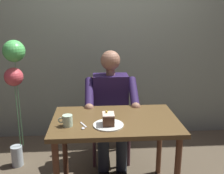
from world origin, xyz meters
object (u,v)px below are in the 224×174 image
(cake_slice, at_px, (108,119))
(balloon_display, at_px, (14,79))
(coffee_cup, at_px, (67,120))
(seated_person, at_px, (111,108))
(chair, at_px, (110,114))
(dining_table, at_px, (115,129))
(dessert_spoon, at_px, (83,127))

(cake_slice, relative_size, balloon_display, 0.09)
(coffee_cup, xyz_separation_m, balloon_display, (0.57, -0.64, 0.19))
(cake_slice, bearing_deg, coffee_cup, -3.04)
(seated_person, xyz_separation_m, cake_slice, (0.06, 0.64, 0.14))
(cake_slice, relative_size, coffee_cup, 1.01)
(chair, xyz_separation_m, cake_slice, (0.06, 0.82, 0.28))
(dining_table, relative_size, seated_person, 0.87)
(dining_table, xyz_separation_m, chair, (0.00, -0.69, -0.13))
(chair, relative_size, cake_slice, 7.77)
(coffee_cup, bearing_deg, dessert_spoon, 165.51)
(dining_table, height_order, chair, chair)
(dessert_spoon, bearing_deg, balloon_display, -44.30)
(chair, bearing_deg, cake_slice, 85.52)
(chair, relative_size, balloon_display, 0.67)
(chair, height_order, dessert_spoon, chair)
(coffee_cup, relative_size, dessert_spoon, 0.81)
(dining_table, bearing_deg, balloon_display, -29.14)
(dessert_spoon, distance_m, balloon_display, 0.99)
(chair, height_order, balloon_display, balloon_display)
(coffee_cup, xyz_separation_m, dessert_spoon, (-0.12, 0.03, -0.04))
(coffee_cup, distance_m, dessert_spoon, 0.13)
(chair, height_order, seated_person, seated_person)
(dining_table, xyz_separation_m, balloon_display, (0.95, -0.53, 0.33))
(cake_slice, bearing_deg, dessert_spoon, 4.37)
(seated_person, relative_size, balloon_display, 0.91)
(dessert_spoon, relative_size, balloon_display, 0.11)
(cake_slice, distance_m, coffee_cup, 0.32)
(balloon_display, bearing_deg, dessert_spoon, 135.70)
(dining_table, height_order, balloon_display, balloon_display)
(dining_table, bearing_deg, coffee_cup, 16.38)
(cake_slice, bearing_deg, seated_person, -95.69)
(dining_table, xyz_separation_m, seated_person, (0.00, -0.51, 0.01))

